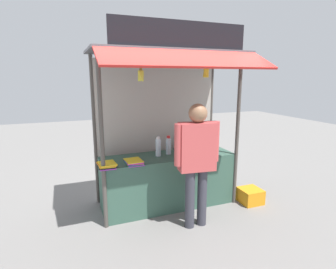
{
  "coord_description": "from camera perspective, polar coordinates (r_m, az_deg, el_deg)",
  "views": [
    {
      "loc": [
        -1.53,
        -3.94,
        2.11
      ],
      "look_at": [
        0.0,
        0.0,
        1.21
      ],
      "focal_mm": 28.82,
      "sensor_mm": 36.0,
      "label": 1
    }
  ],
  "objects": [
    {
      "name": "ground_plane",
      "position": [
        4.72,
        -0.0,
        -14.52
      ],
      "size": [
        20.0,
        20.0,
        0.0
      ],
      "primitive_type": "plane",
      "color": "slate"
    },
    {
      "name": "stall_counter",
      "position": [
        4.54,
        -0.0,
        -9.66
      ],
      "size": [
        2.17,
        0.67,
        0.86
      ],
      "primitive_type": "cube",
      "color": "#385B4C",
      "rests_on": "ground"
    },
    {
      "name": "stall_structure",
      "position": [
        4.39,
        -0.78,
        7.04
      ],
      "size": [
        2.37,
        1.6,
        2.84
      ],
      "color": "#4C4742",
      "rests_on": "ground"
    },
    {
      "name": "water_bottle_right",
      "position": [
        4.45,
        0.1,
        -2.36
      ],
      "size": [
        0.09,
        0.09,
        0.31
      ],
      "color": "silver",
      "rests_on": "stall_counter"
    },
    {
      "name": "water_bottle_front_left",
      "position": [
        4.35,
        -2.08,
        -2.65
      ],
      "size": [
        0.09,
        0.09,
        0.32
      ],
      "color": "silver",
      "rests_on": "stall_counter"
    },
    {
      "name": "water_bottle_rear_center",
      "position": [
        4.74,
        2.87,
        -1.62
      ],
      "size": [
        0.08,
        0.08,
        0.28
      ],
      "color": "silver",
      "rests_on": "stall_counter"
    },
    {
      "name": "magazine_stack_back_left",
      "position": [
        4.72,
        8.99,
        -3.07
      ],
      "size": [
        0.19,
        0.26,
        0.06
      ],
      "color": "yellow",
      "rests_on": "stall_counter"
    },
    {
      "name": "magazine_stack_front_right",
      "position": [
        4.35,
        7.13,
        -4.13
      ],
      "size": [
        0.23,
        0.3,
        0.09
      ],
      "color": "red",
      "rests_on": "stall_counter"
    },
    {
      "name": "magazine_stack_far_right",
      "position": [
        4.01,
        -7.22,
        -5.77
      ],
      "size": [
        0.26,
        0.31,
        0.06
      ],
      "color": "purple",
      "rests_on": "stall_counter"
    },
    {
      "name": "magazine_stack_back_right",
      "position": [
        3.93,
        -12.82,
        -6.33
      ],
      "size": [
        0.26,
        0.3,
        0.07
      ],
      "color": "purple",
      "rests_on": "stall_counter"
    },
    {
      "name": "banana_bunch_leftmost",
      "position": [
        4.01,
        8.08,
        13.02
      ],
      "size": [
        0.1,
        0.1,
        0.26
      ],
      "color": "#332D23"
    },
    {
      "name": "banana_bunch_inner_left",
      "position": [
        3.63,
        -5.76,
        12.3
      ],
      "size": [
        0.1,
        0.1,
        0.31
      ],
      "color": "#332D23"
    },
    {
      "name": "vendor_person",
      "position": [
        3.73,
        6.15,
        -4.3
      ],
      "size": [
        0.67,
        0.28,
        1.77
      ],
      "rotation": [
        0.0,
        0.0,
        -0.13
      ],
      "color": "#383842",
      "rests_on": "ground"
    },
    {
      "name": "plastic_crate",
      "position": [
        4.93,
        17.01,
        -12.28
      ],
      "size": [
        0.36,
        0.36,
        0.25
      ],
      "primitive_type": "cube",
      "rotation": [
        0.0,
        0.0,
        -0.02
      ],
      "color": "orange",
      "rests_on": "ground"
    }
  ]
}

